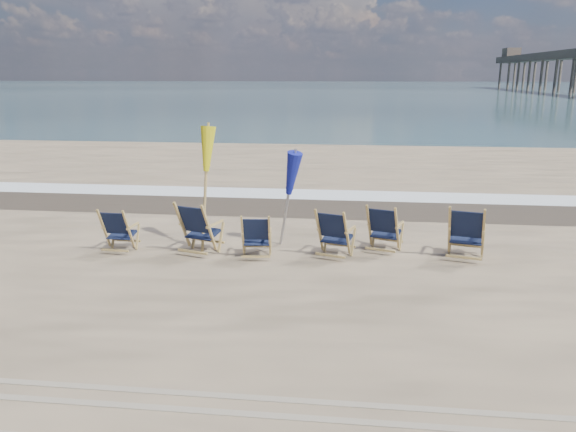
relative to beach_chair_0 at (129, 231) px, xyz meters
name	(u,v)px	position (x,y,z in m)	size (l,w,h in m)	color
ocean	(351,88)	(3.09, 125.59, -0.46)	(400.00, 400.00, 0.00)	#3C5C63
surf_foam	(313,194)	(3.09, 5.89, -0.45)	(200.00, 1.40, 0.01)	silver
wet_sand_strip	(309,206)	(3.09, 4.39, -0.45)	(200.00, 2.60, 0.00)	#42362A
tire_tracks	(228,431)	(3.09, -5.21, -0.45)	(80.00, 1.30, 0.01)	gray
beach_chair_0	(129,231)	(0.00, 0.00, 0.00)	(0.58, 0.66, 0.91)	black
beach_chair_1	(209,230)	(1.58, -0.02, 0.08)	(0.68, 0.77, 1.07)	black
beach_chair_2	(269,237)	(2.72, -0.01, -0.01)	(0.57, 0.64, 0.89)	black
beach_chair_3	(347,235)	(4.14, 0.09, 0.03)	(0.63, 0.70, 0.98)	black
beach_chair_4	(397,230)	(5.08, 0.54, 0.03)	(0.62, 0.70, 0.98)	black
beach_chair_5	(483,235)	(6.60, 0.26, 0.08)	(0.68, 0.77, 1.06)	black
umbrella_yellow	(204,156)	(1.41, 0.42, 1.41)	(0.30, 0.30, 2.41)	#AD8D4D
umbrella_blue	(287,175)	(2.95, 0.81, 1.00)	(0.30, 0.30, 1.97)	#A5A5AD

